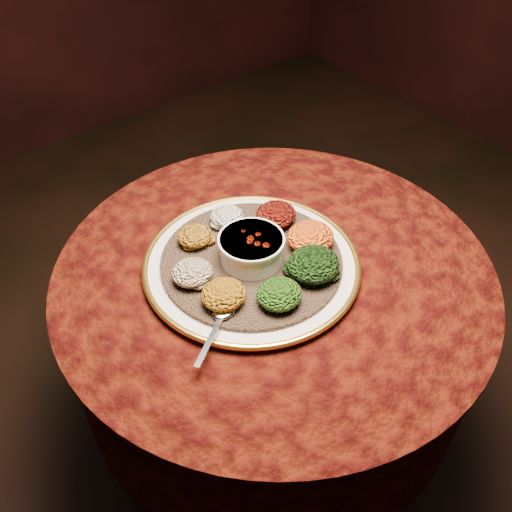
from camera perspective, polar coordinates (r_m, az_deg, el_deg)
table at (r=1.37m, az=1.66°, el=-6.56°), size 0.96×0.96×0.73m
platter at (r=1.23m, az=-0.46°, el=-0.84°), size 0.49×0.49×0.02m
injera at (r=1.22m, az=-0.46°, el=-0.47°), size 0.46×0.46×0.01m
stew_bowl at (r=1.20m, az=-0.47°, el=0.88°), size 0.14×0.14×0.06m
spoon at (r=1.10m, az=-3.45°, el=-6.05°), size 0.14×0.10×0.01m
portion_ayib at (r=1.30m, az=-2.94°, el=4.00°), size 0.08×0.07×0.04m
portion_kitfo at (r=1.30m, az=2.00°, el=4.16°), size 0.09×0.09×0.05m
portion_tikil at (r=1.24m, az=5.47°, el=1.91°), size 0.10×0.10×0.05m
portion_gomen at (r=1.18m, az=5.76°, el=-0.82°), size 0.11×0.11×0.05m
portion_mixveg at (r=1.12m, az=2.33°, el=-3.83°), size 0.09×0.09×0.04m
portion_kik at (r=1.12m, az=-3.26°, el=-3.86°), size 0.09×0.09×0.04m
portion_timatim at (r=1.17m, az=-6.39°, el=-1.65°), size 0.09×0.08×0.04m
portion_shiro at (r=1.25m, az=-6.13°, el=1.99°), size 0.08×0.07×0.04m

